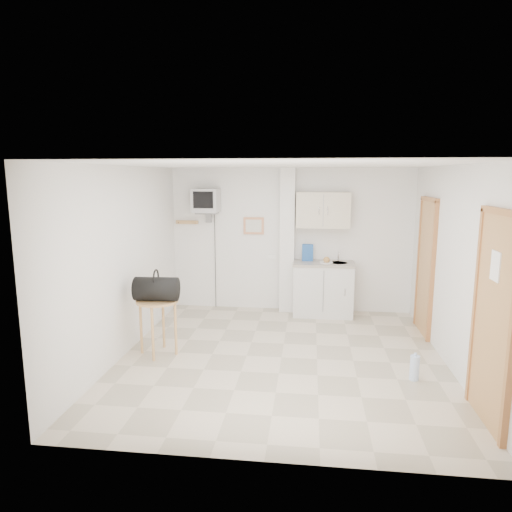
# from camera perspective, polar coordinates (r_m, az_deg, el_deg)

# --- Properties ---
(ground) EXTENTS (4.50, 4.50, 0.00)m
(ground) POSITION_cam_1_polar(r_m,az_deg,el_deg) (6.19, 3.21, -12.54)
(ground) COLOR beige
(ground) RESTS_ON ground
(room_envelope) EXTENTS (4.24, 4.54, 2.55)m
(room_envelope) POSITION_cam_1_polar(r_m,az_deg,el_deg) (5.85, 5.75, 1.77)
(room_envelope) COLOR white
(room_envelope) RESTS_ON ground
(kitchenette) EXTENTS (1.03, 0.58, 2.10)m
(kitchenette) POSITION_cam_1_polar(r_m,az_deg,el_deg) (7.87, 8.37, -1.58)
(kitchenette) COLOR silver
(kitchenette) RESTS_ON ground
(crt_television) EXTENTS (0.44, 0.45, 2.15)m
(crt_television) POSITION_cam_1_polar(r_m,az_deg,el_deg) (7.94, -6.26, 6.82)
(crt_television) COLOR slate
(crt_television) RESTS_ON ground
(round_table) EXTENTS (0.55, 0.55, 0.75)m
(round_table) POSITION_cam_1_polar(r_m,az_deg,el_deg) (6.23, -12.21, -6.47)
(round_table) COLOR tan
(round_table) RESTS_ON ground
(duffel_bag) EXTENTS (0.58, 0.34, 0.42)m
(duffel_bag) POSITION_cam_1_polar(r_m,az_deg,el_deg) (6.13, -12.35, -4.01)
(duffel_bag) COLOR black
(duffel_bag) RESTS_ON round_table
(water_bottle) EXTENTS (0.11, 0.11, 0.33)m
(water_bottle) POSITION_cam_1_polar(r_m,az_deg,el_deg) (5.81, 19.21, -13.05)
(water_bottle) COLOR #B3CEF5
(water_bottle) RESTS_ON ground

